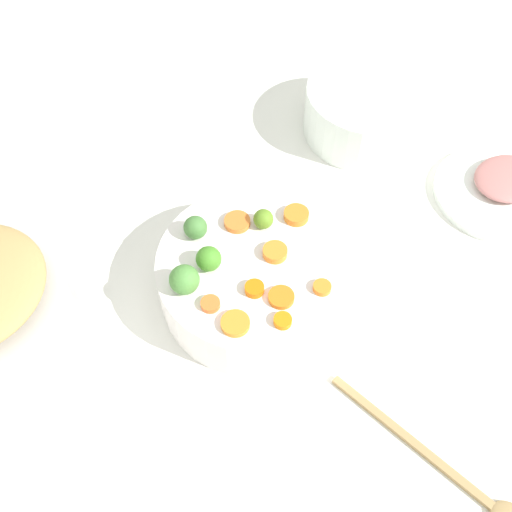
% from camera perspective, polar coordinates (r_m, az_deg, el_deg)
% --- Properties ---
extents(tabletop, '(2.40, 2.40, 0.02)m').
position_cam_1_polar(tabletop, '(0.87, -1.94, -4.11)').
color(tabletop, white).
rests_on(tabletop, ground).
extents(serving_bowl_carrots, '(0.28, 0.28, 0.08)m').
position_cam_1_polar(serving_bowl_carrots, '(0.83, -0.00, -2.09)').
color(serving_bowl_carrots, white).
rests_on(serving_bowl_carrots, tabletop).
extents(carrot_slice_0, '(0.03, 0.03, 0.01)m').
position_cam_1_polar(carrot_slice_0, '(0.77, 6.63, -3.14)').
color(carrot_slice_0, orange).
rests_on(carrot_slice_0, serving_bowl_carrots).
extents(carrot_slice_1, '(0.05, 0.05, 0.01)m').
position_cam_1_polar(carrot_slice_1, '(0.73, -2.09, -6.75)').
color(carrot_slice_1, orange).
rests_on(carrot_slice_1, serving_bowl_carrots).
extents(carrot_slice_2, '(0.05, 0.05, 0.01)m').
position_cam_1_polar(carrot_slice_2, '(0.84, 4.05, 4.12)').
color(carrot_slice_2, orange).
rests_on(carrot_slice_2, serving_bowl_carrots).
extents(carrot_slice_3, '(0.02, 0.02, 0.01)m').
position_cam_1_polar(carrot_slice_3, '(0.74, 2.69, -6.48)').
color(carrot_slice_3, orange).
rests_on(carrot_slice_3, serving_bowl_carrots).
extents(carrot_slice_4, '(0.04, 0.04, 0.01)m').
position_cam_1_polar(carrot_slice_4, '(0.75, -4.58, -4.81)').
color(carrot_slice_4, orange).
rests_on(carrot_slice_4, serving_bowl_carrots).
extents(carrot_slice_5, '(0.05, 0.05, 0.01)m').
position_cam_1_polar(carrot_slice_5, '(0.79, 1.91, 0.39)').
color(carrot_slice_5, orange).
rests_on(carrot_slice_5, serving_bowl_carrots).
extents(carrot_slice_6, '(0.05, 0.05, 0.01)m').
position_cam_1_polar(carrot_slice_6, '(0.83, -1.89, 3.42)').
color(carrot_slice_6, orange).
rests_on(carrot_slice_6, serving_bowl_carrots).
extents(carrot_slice_7, '(0.03, 0.03, 0.01)m').
position_cam_1_polar(carrot_slice_7, '(0.76, -0.20, -3.31)').
color(carrot_slice_7, orange).
rests_on(carrot_slice_7, serving_bowl_carrots).
extents(carrot_slice_8, '(0.05, 0.05, 0.01)m').
position_cam_1_polar(carrot_slice_8, '(0.76, 2.54, -4.14)').
color(carrot_slice_8, orange).
rests_on(carrot_slice_8, serving_bowl_carrots).
extents(brussels_sprout_0, '(0.03, 0.03, 0.03)m').
position_cam_1_polar(brussels_sprout_0, '(0.81, -6.09, 2.85)').
color(brussels_sprout_0, '#457938').
rests_on(brussels_sprout_0, serving_bowl_carrots).
extents(brussels_sprout_1, '(0.04, 0.04, 0.04)m').
position_cam_1_polar(brussels_sprout_1, '(0.76, -7.18, -2.36)').
color(brussels_sprout_1, '#4C893C').
rests_on(brussels_sprout_1, serving_bowl_carrots).
extents(brussels_sprout_2, '(0.04, 0.04, 0.04)m').
position_cam_1_polar(brussels_sprout_2, '(0.78, -4.77, -0.28)').
color(brussels_sprout_2, '#438827').
rests_on(brussels_sprout_2, serving_bowl_carrots).
extents(brussels_sprout_3, '(0.03, 0.03, 0.03)m').
position_cam_1_polar(brussels_sprout_3, '(0.82, 0.74, 3.73)').
color(brussels_sprout_3, '#5D8824').
rests_on(brussels_sprout_3, serving_bowl_carrots).
extents(wooden_spoon, '(0.29, 0.11, 0.01)m').
position_cam_1_polar(wooden_spoon, '(0.79, 20.62, -20.91)').
color(wooden_spoon, tan).
rests_on(wooden_spoon, tabletop).
extents(casserole_dish, '(0.24, 0.24, 0.09)m').
position_cam_1_polar(casserole_dish, '(1.09, 11.28, 14.06)').
color(casserole_dish, white).
rests_on(casserole_dish, tabletop).
extents(ham_plate, '(0.22, 0.22, 0.01)m').
position_cam_1_polar(ham_plate, '(1.06, 23.14, 5.77)').
color(ham_plate, white).
rests_on(ham_plate, tabletop).
extents(ham_slice_main, '(0.12, 0.14, 0.02)m').
position_cam_1_polar(ham_slice_main, '(1.07, 23.90, 7.12)').
color(ham_slice_main, '#BA7370').
rests_on(ham_slice_main, ham_plate).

